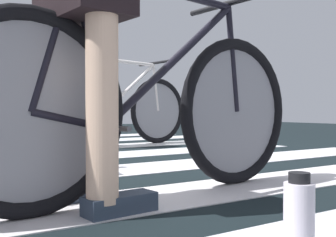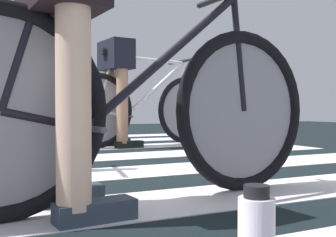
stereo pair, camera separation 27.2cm
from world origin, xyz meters
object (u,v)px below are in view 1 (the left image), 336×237
cyclist_1_of_4 (84,39)px  water_bottle (299,223)px  cyclist_3_of_4 (91,80)px  bicycle_1_of_4 (153,105)px  bicycle_3_of_4 (118,108)px

cyclist_1_of_4 → water_bottle: bearing=-81.1°
cyclist_3_of_4 → bicycle_1_of_4: bearing=-112.0°
cyclist_3_of_4 → water_bottle: (-0.72, -3.09, -0.56)m
water_bottle → cyclist_3_of_4: bearing=76.9°
bicycle_1_of_4 → water_bottle: bearing=-102.8°
cyclist_3_of_4 → water_bottle: bearing=-109.7°
bicycle_3_of_4 → cyclist_3_of_4: bearing=-180.0°
cyclist_3_of_4 → water_bottle: size_ratio=4.62×
water_bottle → bicycle_3_of_4: bearing=71.8°
bicycle_1_of_4 → cyclist_1_of_4: (-0.31, -0.03, 0.24)m
bicycle_1_of_4 → cyclist_1_of_4: size_ratio=1.80×
cyclist_3_of_4 → cyclist_1_of_4: bearing=-118.7°
cyclist_1_of_4 → water_bottle: cyclist_1_of_4 is taller
bicycle_3_of_4 → water_bottle: 3.31m
bicycle_3_of_4 → cyclist_3_of_4: cyclist_3_of_4 is taller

